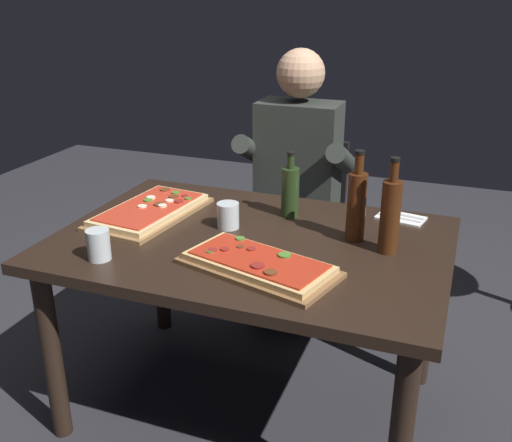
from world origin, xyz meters
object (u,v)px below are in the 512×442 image
pizza_rectangular_front (258,264)px  pizza_rectangular_left (150,211)px  seated_diner (295,177)px  tumbler_near_camera (98,245)px  tumbler_far_side (228,217)px  diner_chair (301,219)px  wine_bottle_dark (357,204)px  vinegar_bottle_green (290,191)px  oil_bottle_amber (390,215)px  dining_table (251,262)px

pizza_rectangular_front → pizza_rectangular_left: size_ratio=1.04×
pizza_rectangular_front → seated_diner: size_ratio=0.42×
pizza_rectangular_front → seated_diner: (-0.17, 0.96, -0.02)m
pizza_rectangular_front → seated_diner: bearing=100.0°
tumbler_near_camera → tumbler_far_side: tumbler_near_camera is taller
diner_chair → tumbler_far_side: bearing=-94.3°
wine_bottle_dark → seated_diner: 0.75m
vinegar_bottle_green → diner_chair: 0.70m
tumbler_far_side → diner_chair: size_ratio=0.11×
pizza_rectangular_left → tumbler_near_camera: size_ratio=5.13×
pizza_rectangular_front → tumbler_near_camera: size_ratio=5.31×
oil_bottle_amber → wine_bottle_dark: bearing=153.2°
pizza_rectangular_left → tumbler_near_camera: 0.41m
tumbler_far_side → seated_diner: size_ratio=0.07×
pizza_rectangular_left → diner_chair: diner_chair is taller
pizza_rectangular_left → seated_diner: size_ratio=0.40×
tumbler_near_camera → vinegar_bottle_green: bearing=51.5°
pizza_rectangular_front → oil_bottle_amber: (0.37, 0.29, 0.12)m
dining_table → pizza_rectangular_front: size_ratio=2.51×
wine_bottle_dark → diner_chair: wine_bottle_dark is taller
wine_bottle_dark → tumbler_near_camera: 0.90m
pizza_rectangular_left → wine_bottle_dark: bearing=3.8°
tumbler_far_side → pizza_rectangular_left: bearing=179.3°
tumbler_far_side → seated_diner: (0.06, 0.67, -0.04)m
tumbler_near_camera → diner_chair: diner_chair is taller
dining_table → tumbler_far_side: size_ratio=14.44×
oil_bottle_amber → diner_chair: bearing=124.0°
tumbler_near_camera → tumbler_far_side: 0.50m
vinegar_bottle_green → diner_chair: bearing=101.6°
dining_table → diner_chair: (-0.06, 0.86, -0.16)m
oil_bottle_amber → tumbler_far_side: size_ratio=3.46×
dining_table → vinegar_bottle_green: bearing=76.9°
pizza_rectangular_front → tumbler_far_side: (-0.23, 0.29, 0.02)m
pizza_rectangular_front → vinegar_bottle_green: vinegar_bottle_green is taller
oil_bottle_amber → tumbler_near_camera: bearing=-156.1°
wine_bottle_dark → vinegar_bottle_green: bearing=154.0°
pizza_rectangular_front → diner_chair: (-0.17, 1.08, -0.27)m
oil_bottle_amber → diner_chair: size_ratio=0.38×
vinegar_bottle_green → tumbler_far_side: vinegar_bottle_green is taller
dining_table → vinegar_bottle_green: size_ratio=5.38×
oil_bottle_amber → diner_chair: 1.03m
tumbler_far_side → dining_table: bearing=-29.8°
pizza_rectangular_left → tumbler_near_camera: tumbler_near_camera is taller
pizza_rectangular_front → wine_bottle_dark: bearing=55.6°
pizza_rectangular_front → oil_bottle_amber: bearing=38.0°
oil_bottle_amber → vinegar_bottle_green: (-0.41, 0.20, -0.03)m
tumbler_far_side → seated_diner: seated_diner is taller
seated_diner → oil_bottle_amber: bearing=-51.5°
dining_table → pizza_rectangular_front: (0.11, -0.22, 0.12)m
tumbler_near_camera → tumbler_far_side: (0.30, 0.40, -0.01)m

